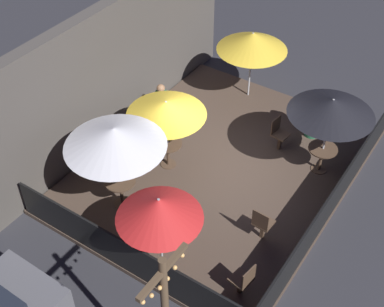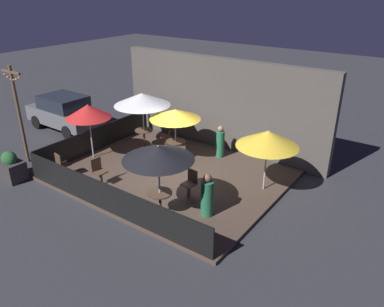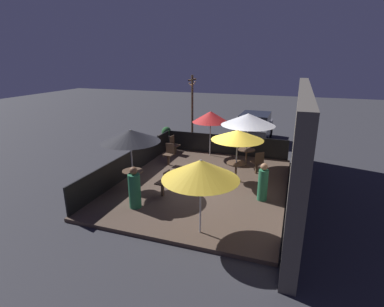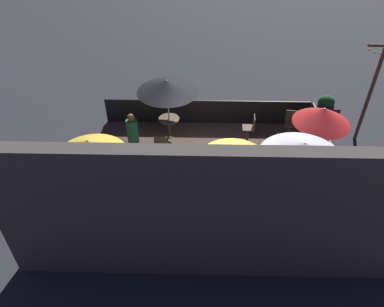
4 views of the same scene
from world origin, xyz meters
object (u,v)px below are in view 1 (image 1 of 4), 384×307
patio_umbrella_0 (166,108)px  patio_chair_0 (262,223)px  patio_umbrella_2 (332,107)px  patio_chair_2 (279,133)px  dining_table_2 (322,153)px  patio_umbrella_4 (159,209)px  patio_umbrella_3 (252,41)px  patio_umbrella_1 (114,137)px  patio_chair_1 (244,280)px  patron_0 (162,106)px  dining_table_0 (168,148)px  patron_1 (314,117)px  patio_chair_3 (122,161)px  dining_table_1 (121,186)px

patio_umbrella_0 → patio_chair_0: (-0.85, -3.15, -1.30)m
patio_umbrella_2 → patio_chair_2: size_ratio=2.35×
patio_chair_2 → dining_table_2: bearing=-0.0°
dining_table_2 → patio_umbrella_4: bearing=162.3°
patio_umbrella_3 → patio_chair_0: (-4.71, -2.95, -1.31)m
patio_umbrella_1 → patio_chair_0: size_ratio=2.48×
patio_chair_1 → patron_0: size_ratio=0.70×
patio_umbrella_0 → patio_umbrella_2: patio_umbrella_2 is taller
patio_chair_2 → patio_umbrella_2: bearing=-0.0°
patio_umbrella_1 → patio_umbrella_0: bearing=-3.4°
patio_umbrella_2 → patio_chair_2: (0.17, 1.29, -1.48)m
patio_umbrella_1 → dining_table_0: (1.73, -0.10, -1.51)m
patio_umbrella_0 → patio_umbrella_4: patio_umbrella_4 is taller
patio_chair_1 → patio_chair_2: patio_chair_2 is taller
patio_umbrella_2 → dining_table_0: bearing=121.0°
patio_chair_0 → patio_chair_2: size_ratio=1.00×
patio_umbrella_3 → patio_chair_1: 7.16m
patio_umbrella_3 → patio_umbrella_4: (-6.59, -1.61, 0.07)m
patron_1 → patio_umbrella_1: bearing=45.7°
patio_chair_2 → patio_chair_3: patio_chair_3 is taller
patio_umbrella_4 → patron_1: (5.89, -0.76, -1.28)m
dining_table_2 → patio_umbrella_2: bearing=180.0°
patio_chair_2 → patio_chair_3: (-3.15, 2.71, 0.01)m
patron_0 → patio_umbrella_4: bearing=173.9°
patio_umbrella_3 → patron_0: 3.13m
patio_chair_1 → patio_umbrella_3: bearing=-52.4°
dining_table_2 → patron_0: (-0.67, 4.47, 0.04)m
patio_umbrella_1 → patio_chair_3: 1.82m
dining_table_1 → patio_umbrella_4: bearing=-117.6°
patio_umbrella_2 → patron_0: (-0.67, 4.47, -1.40)m
dining_table_2 → patio_chair_0: 2.84m
dining_table_2 → patio_chair_1: size_ratio=0.81×
patio_umbrella_1 → patio_umbrella_4: bearing=-117.6°
dining_table_2 → patio_chair_2: bearing=82.6°
patron_1 → patio_chair_2: bearing=45.9°
dining_table_1 → dining_table_2: size_ratio=1.06×
patio_umbrella_3 → patio_chair_1: bearing=-151.7°
patron_0 → patio_chair_3: bearing=149.2°
dining_table_0 → patio_chair_2: (2.16, -2.03, -0.06)m
patio_umbrella_2 → dining_table_1: (-3.72, 3.42, -1.39)m
dining_table_1 → patio_chair_3: (0.74, 0.58, -0.08)m
dining_table_0 → patron_1: (3.16, -2.57, 0.04)m
dining_table_0 → patio_chair_0: bearing=-105.1°
patio_umbrella_1 → dining_table_0: size_ratio=3.18×
patio_umbrella_0 → patio_chair_3: patio_umbrella_0 is taller
patio_chair_1 → patio_chair_3: bearing=-8.3°
dining_table_0 → patron_0: patron_0 is taller
dining_table_2 → patio_chair_0: patio_chair_0 is taller
patio_umbrella_3 → patron_0: size_ratio=1.62×
dining_table_1 → patron_1: patron_1 is taller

